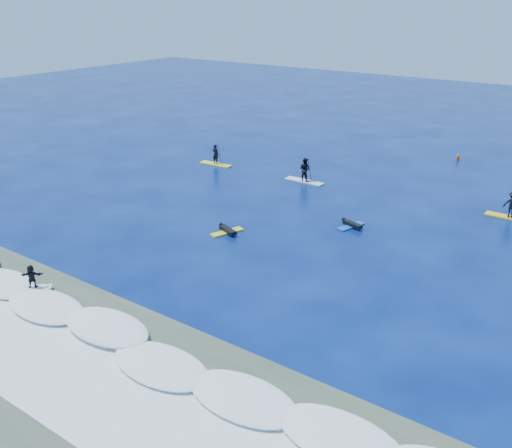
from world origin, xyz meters
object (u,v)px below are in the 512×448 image
Objects in this scene: sup_paddler_center at (305,172)px; wave_surfer at (32,278)px; prone_paddler_near at (227,231)px; sup_paddler_left at (216,157)px; marker_buoy at (458,158)px; sup_paddler_right at (512,206)px; prone_paddler_far at (351,225)px.

wave_surfer is at bearing -93.50° from sup_paddler_center.
wave_surfer is at bearing -175.63° from prone_paddler_near.
wave_surfer is (-3.38, -12.03, 0.61)m from prone_paddler_near.
wave_surfer is at bearing -75.84° from sup_paddler_left.
sup_paddler_center is at bearing -121.16° from marker_buoy.
prone_paddler_near is (10.66, -11.79, -0.52)m from sup_paddler_left.
sup_paddler_center is at bearing 43.66° from wave_surfer.
marker_buoy is at bearing 5.43° from prone_paddler_near.
wave_surfer is at bearing -104.97° from marker_buoy.
sup_paddler_right reaches higher than wave_surfer.
prone_paddler_far is at bearing -27.23° from prone_paddler_near.
prone_paddler_far is at bearing -136.35° from sup_paddler_right.
sup_paddler_center is 1.03× the size of sup_paddler_right.
sup_paddler_right is 1.41× the size of prone_paddler_near.
sup_paddler_left is at bearing -141.02° from marker_buoy.
sup_paddler_center is at bearing -0.37° from sup_paddler_left.
sup_paddler_center reaches higher than marker_buoy.
sup_paddler_center reaches higher than wave_surfer.
prone_paddler_near is at bearing -136.70° from sup_paddler_right.
sup_paddler_center is at bearing 65.89° from prone_paddler_far.
sup_paddler_right is at bearing 13.24° from wave_surfer.
sup_paddler_left is 22.40m from marker_buoy.
sup_paddler_left is 24.91m from wave_surfer.
sup_paddler_center reaches higher than prone_paddler_far.
sup_paddler_center is at bearing 27.21° from prone_paddler_near.
prone_paddler_far is at bearing -39.83° from sup_paddler_center.
sup_paddler_right reaches higher than prone_paddler_near.
sup_paddler_left is 1.41× the size of prone_paddler_far.
sup_paddler_right is 1.47× the size of prone_paddler_far.
sup_paddler_right reaches higher than sup_paddler_left.
marker_buoy is (0.66, 20.26, 0.17)m from prone_paddler_far.
sup_paddler_right is (24.97, 1.64, 0.21)m from sup_paddler_left.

